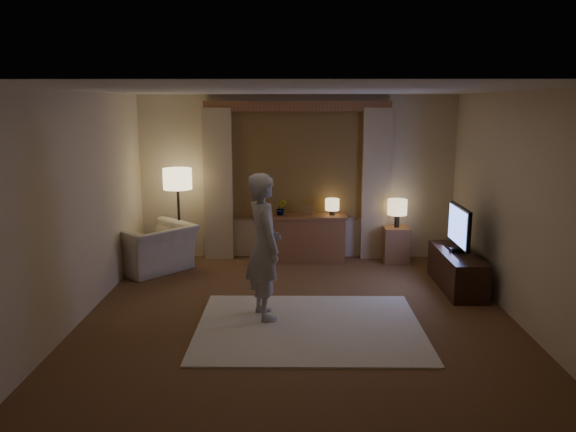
{
  "coord_description": "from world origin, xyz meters",
  "views": [
    {
      "loc": [
        -0.06,
        -6.14,
        2.46
      ],
      "look_at": [
        -0.13,
        0.6,
        1.11
      ],
      "focal_mm": 35.0,
      "sensor_mm": 36.0,
      "label": 1
    }
  ],
  "objects_px": {
    "sideboard": "(306,239)",
    "side_table": "(396,244)",
    "armchair": "(153,248)",
    "person": "(264,246)",
    "tv_stand": "(457,270)"
  },
  "relations": [
    {
      "from": "sideboard",
      "to": "side_table",
      "type": "relative_size",
      "value": 2.14
    },
    {
      "from": "sideboard",
      "to": "armchair",
      "type": "height_order",
      "value": "sideboard"
    },
    {
      "from": "armchair",
      "to": "person",
      "type": "relative_size",
      "value": 0.63
    },
    {
      "from": "armchair",
      "to": "person",
      "type": "distance_m",
      "value": 2.63
    },
    {
      "from": "tv_stand",
      "to": "person",
      "type": "bearing_deg",
      "value": -156.44
    },
    {
      "from": "side_table",
      "to": "person",
      "type": "bearing_deg",
      "value": -129.21
    },
    {
      "from": "armchair",
      "to": "side_table",
      "type": "relative_size",
      "value": 1.9
    },
    {
      "from": "tv_stand",
      "to": "sideboard",
      "type": "bearing_deg",
      "value": 146.31
    },
    {
      "from": "person",
      "to": "armchair",
      "type": "bearing_deg",
      "value": 23.29
    },
    {
      "from": "tv_stand",
      "to": "person",
      "type": "xyz_separation_m",
      "value": [
        -2.54,
        -1.11,
        0.61
      ]
    },
    {
      "from": "side_table",
      "to": "tv_stand",
      "type": "distance_m",
      "value": 1.41
    },
    {
      "from": "side_table",
      "to": "tv_stand",
      "type": "bearing_deg",
      "value": -65.28
    },
    {
      "from": "armchair",
      "to": "person",
      "type": "bearing_deg",
      "value": 84.52
    },
    {
      "from": "tv_stand",
      "to": "person",
      "type": "relative_size",
      "value": 0.83
    },
    {
      "from": "armchair",
      "to": "tv_stand",
      "type": "xyz_separation_m",
      "value": [
        4.3,
        -0.77,
        -0.1
      ]
    }
  ]
}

